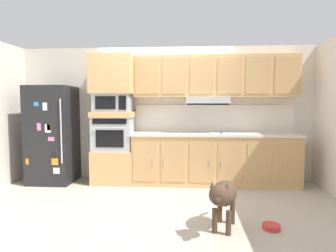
{
  "coord_description": "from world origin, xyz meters",
  "views": [
    {
      "loc": [
        0.45,
        -4.34,
        1.46
      ],
      "look_at": [
        0.11,
        0.38,
        1.07
      ],
      "focal_mm": 30.47,
      "sensor_mm": 36.0,
      "label": 1
    }
  ],
  "objects": [
    {
      "name": "appliance_mid_shelf",
      "position": [
        -0.91,
        0.75,
        1.25
      ],
      "size": [
        0.74,
        0.62,
        0.1
      ],
      "primitive_type": "cube",
      "color": "tan",
      "rests_on": "built_in_oven"
    },
    {
      "name": "dog",
      "position": [
        0.85,
        -1.16,
        0.41
      ],
      "size": [
        0.4,
        0.86,
        0.62
      ],
      "rotation": [
        0.0,
        0.0,
        -1.85
      ],
      "color": "#473323",
      "rests_on": "ground"
    },
    {
      "name": "oven_base_cabinet",
      "position": [
        -0.91,
        0.75,
        0.3
      ],
      "size": [
        0.74,
        0.62,
        0.6
      ],
      "primitive_type": "cube",
      "color": "tan",
      "rests_on": "ground"
    },
    {
      "name": "countertop_slab",
      "position": [
        0.91,
        0.75,
        0.9
      ],
      "size": [
        2.95,
        0.64,
        0.04
      ],
      "primitive_type": "cube",
      "color": "beige",
      "rests_on": "lower_cabinet_run"
    },
    {
      "name": "screwdriver",
      "position": [
        1.04,
        0.73,
        0.93
      ],
      "size": [
        0.16,
        0.15,
        0.03
      ],
      "color": "blue",
      "rests_on": "countertop_slab"
    },
    {
      "name": "dog_food_bowl",
      "position": [
        1.41,
        -1.08,
        0.03
      ],
      "size": [
        0.2,
        0.2,
        0.06
      ],
      "color": "red",
      "rests_on": "ground"
    },
    {
      "name": "refrigerator",
      "position": [
        -2.03,
        0.68,
        0.88
      ],
      "size": [
        0.76,
        0.73,
        1.76
      ],
      "color": "black",
      "rests_on": "ground"
    },
    {
      "name": "ground_plane",
      "position": [
        0.0,
        0.0,
        0.0
      ],
      "size": [
        9.6,
        9.6,
        0.0
      ],
      "primitive_type": "plane",
      "color": "#B2A899"
    },
    {
      "name": "microwave",
      "position": [
        -0.91,
        0.75,
        1.46
      ],
      "size": [
        0.64,
        0.54,
        0.32
      ],
      "color": "#A8AAAF",
      "rests_on": "appliance_mid_shelf"
    },
    {
      "name": "lower_cabinet_run",
      "position": [
        0.91,
        0.75,
        0.44
      ],
      "size": [
        2.91,
        0.63,
        0.88
      ],
      "color": "tan",
      "rests_on": "ground"
    },
    {
      "name": "backsplash_panel",
      "position": [
        0.91,
        1.04,
        1.17
      ],
      "size": [
        2.95,
        0.02,
        0.5
      ],
      "primitive_type": "cube",
      "color": "silver",
      "rests_on": "countertop_slab"
    },
    {
      "name": "upper_cabinet_with_hood",
      "position": [
        0.91,
        0.87,
        1.9
      ],
      "size": [
        2.91,
        0.48,
        0.88
      ],
      "color": "tan",
      "rests_on": "backsplash_panel"
    },
    {
      "name": "built_in_oven",
      "position": [
        -0.91,
        0.75,
        0.9
      ],
      "size": [
        0.7,
        0.62,
        0.6
      ],
      "color": "#A8AAAF",
      "rests_on": "oven_base_cabinet"
    },
    {
      "name": "back_kitchen_wall",
      "position": [
        0.0,
        1.11,
        1.25
      ],
      "size": [
        6.2,
        0.12,
        2.5
      ],
      "primitive_type": "cube",
      "color": "beige",
      "rests_on": "ground"
    },
    {
      "name": "appliance_upper_cabinet",
      "position": [
        -0.91,
        0.75,
        1.96
      ],
      "size": [
        0.74,
        0.62,
        0.68
      ],
      "primitive_type": "cube",
      "color": "tan",
      "rests_on": "microwave"
    }
  ]
}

